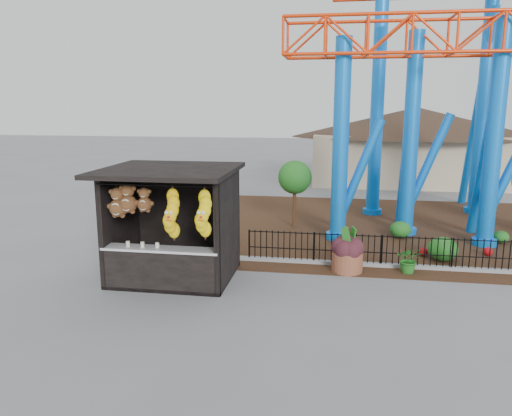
% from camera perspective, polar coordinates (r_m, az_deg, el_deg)
% --- Properties ---
extents(ground, '(120.00, 120.00, 0.00)m').
position_cam_1_polar(ground, '(12.66, 2.25, -10.40)').
color(ground, slate).
rests_on(ground, ground).
extents(mulch_bed, '(18.00, 12.00, 0.02)m').
position_cam_1_polar(mulch_bed, '(20.38, 16.35, -2.23)').
color(mulch_bed, '#331E11').
rests_on(mulch_bed, ground).
extents(curb, '(18.00, 0.18, 0.12)m').
position_cam_1_polar(curb, '(15.60, 18.52, -6.45)').
color(curb, gray).
rests_on(curb, ground).
extents(prize_booth, '(3.50, 3.40, 3.12)m').
position_cam_1_polar(prize_booth, '(13.70, -9.77, -2.11)').
color(prize_booth, black).
rests_on(prize_booth, ground).
extents(picket_fence, '(12.20, 0.06, 1.00)m').
position_cam_1_polar(picket_fence, '(15.65, 21.88, -4.96)').
color(picket_fence, black).
rests_on(picket_fence, ground).
extents(roller_coaster, '(11.00, 6.37, 10.82)m').
position_cam_1_polar(roller_coaster, '(20.28, 20.62, 15.78)').
color(roller_coaster, blue).
rests_on(roller_coaster, ground).
extents(terracotta_planter, '(1.18, 1.18, 0.60)m').
position_cam_1_polar(terracotta_planter, '(14.77, 10.36, -6.05)').
color(terracotta_planter, brown).
rests_on(terracotta_planter, ground).
extents(planter_foliage, '(0.70, 0.70, 0.64)m').
position_cam_1_polar(planter_foliage, '(14.60, 10.45, -3.73)').
color(planter_foliage, '#37161C').
rests_on(planter_foliage, terracotta_planter).
extents(potted_plant, '(0.77, 0.68, 0.81)m').
position_cam_1_polar(potted_plant, '(15.06, 17.11, -5.65)').
color(potted_plant, '#2B5F1C').
rests_on(potted_plant, ground).
extents(landscaping, '(8.25, 3.42, 0.74)m').
position_cam_1_polar(landscaping, '(17.55, 20.57, -3.72)').
color(landscaping, '#1E5D1B').
rests_on(landscaping, mulch_bed).
extents(pavilion, '(15.00, 15.00, 4.80)m').
position_cam_1_polar(pavilion, '(32.02, 17.73, 8.18)').
color(pavilion, '#BFAD8C').
rests_on(pavilion, ground).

